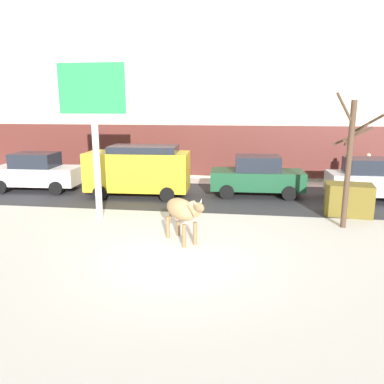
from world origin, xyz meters
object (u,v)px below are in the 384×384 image
Objects in this scene: car_white_sedan at (36,172)px; pedestrian_near_billboard at (346,170)px; cow_tan at (182,211)px; billboard at (93,99)px; car_silver_hatchback at (369,180)px; car_yellow_van at (138,169)px; pedestrian_by_cars at (367,170)px; car_darkgreen_sedan at (257,176)px; bare_tree_left_lot at (350,158)px; dumpster at (348,199)px.

car_white_sedan reaches higher than pedestrian_near_billboard.
cow_tan is 0.31× the size of billboard.
pedestrian_near_billboard is at bearing 94.74° from car_silver_hatchback.
car_yellow_van is 11.51m from pedestrian_by_cars.
car_darkgreen_sedan is at bearing 37.81° from billboard.
bare_tree_left_lot reaches higher than cow_tan.
car_white_sedan is 2.47× the size of pedestrian_near_billboard.
pedestrian_near_billboard is at bearing 180.00° from pedestrian_by_cars.
car_white_sedan is (-8.25, 6.15, -0.09)m from cow_tan.
billboard reaches higher than dumpster.
car_silver_hatchback is at bearing -3.90° from car_darkgreen_sedan.
pedestrian_by_cars is (11.43, 7.17, -3.43)m from billboard.
pedestrian_by_cars is at bearing 17.78° from car_yellow_van.
pedestrian_by_cars is 7.62m from bare_tree_left_lot.
car_white_sedan reaches higher than dumpster.
pedestrian_by_cars reaches higher than dumpster.
bare_tree_left_lot is at bearing -16.13° from car_white_sedan.
pedestrian_near_billboard reaches higher than dumpster.
car_yellow_van is 1.31× the size of car_silver_hatchback.
bare_tree_left_lot is (8.24, -3.45, 1.14)m from car_yellow_van.
car_yellow_van is at bearing -160.52° from pedestrian_near_billboard.
dumpster is at bearing -112.39° from pedestrian_by_cars.
car_darkgreen_sedan is at bearing 69.93° from cow_tan.
cow_tan is 0.37× the size of car_yellow_van.
bare_tree_left_lot is at bearing -115.84° from car_silver_hatchback.
pedestrian_by_cars is (10.95, 3.51, -0.36)m from car_yellow_van.
car_darkgreen_sedan is at bearing 2.25° from car_white_sedan.
bare_tree_left_lot reaches higher than car_silver_hatchback.
car_white_sedan is at bearing -179.67° from car_silver_hatchback.
pedestrian_by_cars is (5.59, 2.63, -0.03)m from car_darkgreen_sedan.
dumpster is at bearing -39.52° from car_darkgreen_sedan.
cow_tan is 9.53m from car_silver_hatchback.
car_darkgreen_sedan is (2.40, 6.56, -0.09)m from cow_tan.
car_darkgreen_sedan is 2.47× the size of pedestrian_by_cars.
car_yellow_van is (-2.96, 5.68, 0.25)m from cow_tan.
pedestrian_by_cars is (7.99, 9.19, -0.11)m from cow_tan.
billboard reaches higher than car_yellow_van.
car_white_sedan is at bearing 139.37° from billboard.
cow_tan is 0.99× the size of pedestrian_near_billboard.
car_silver_hatchback reaches higher than pedestrian_near_billboard.
car_white_sedan is at bearing -177.75° from car_darkgreen_sedan.
dumpster is at bearing 33.34° from cow_tan.
pedestrian_near_billboard is (4.56, 2.63, -0.03)m from car_darkgreen_sedan.
bare_tree_left_lot reaches higher than car_white_sedan.
car_yellow_van is 2.75× the size of dumpster.
car_silver_hatchback reaches higher than car_white_sedan.
car_silver_hatchback is 2.97m from pedestrian_near_billboard.
billboard is 1.30× the size of car_darkgreen_sedan.
car_silver_hatchback is at bearing -104.74° from pedestrian_by_cars.
car_white_sedan is 16.52m from pedestrian_by_cars.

